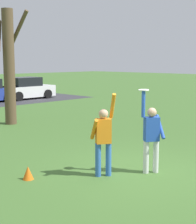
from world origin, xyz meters
TOP-DOWN VIEW (x-y plane):
  - ground_plane at (0.00, 0.00)m, footprint 120.00×120.00m
  - person_catcher at (0.15, -0.24)m, footprint 0.57×0.54m
  - person_defender at (-0.86, 0.45)m, footprint 0.65×0.63m
  - frisbee_disc at (-0.04, -0.12)m, footprint 0.25×0.25m
  - parked_car_white at (7.99, 16.49)m, footprint 4.11×2.05m
  - bare_tree_tall at (1.50, 8.33)m, footprint 1.93×1.73m
  - field_cone_orange at (-2.29, 1.56)m, footprint 0.26×0.26m

SIDE VIEW (x-z plane):
  - ground_plane at x=0.00m, z-range 0.00..0.00m
  - field_cone_orange at x=-2.29m, z-range 0.00..0.32m
  - parked_car_white at x=7.99m, z-range -0.07..1.52m
  - person_defender at x=-0.86m, z-range -0.04..2.00m
  - person_catcher at x=0.15m, z-range -0.06..2.02m
  - frisbee_disc at x=-0.04m, z-range 2.08..2.10m
  - bare_tree_tall at x=1.50m, z-range 0.16..5.16m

